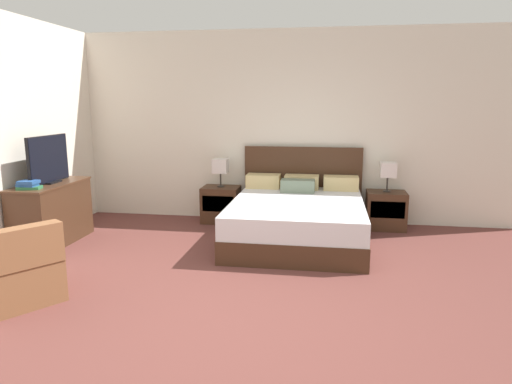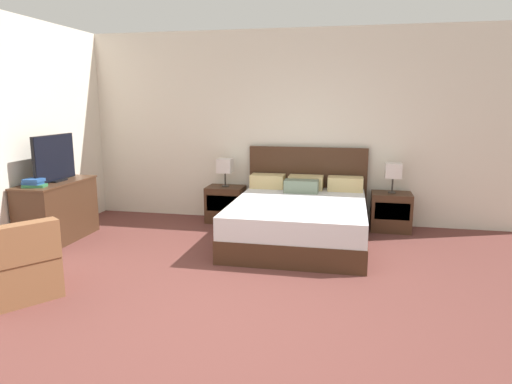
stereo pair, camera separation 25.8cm
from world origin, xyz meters
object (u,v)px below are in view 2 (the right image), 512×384
Objects in this scene: armchair_by_window at (15,269)px; book_blue_cover at (33,183)px; nightstand_right at (391,212)px; book_red_cover at (35,186)px; bed at (299,218)px; table_lamp_left at (225,166)px; book_small_top at (34,180)px; nightstand_left at (226,204)px; table_lamp_right at (393,171)px; dresser at (58,210)px; tv at (54,159)px.

book_blue_cover is at bearing 119.78° from armchair_by_window.
book_red_cover is at bearing -157.67° from nightstand_right.
armchair_by_window is at bearing -60.22° from book_blue_cover.
bed reaches higher than table_lamp_left.
book_blue_cover is 1.05× the size of book_small_top.
table_lamp_left is (-2.45, 0.00, 0.59)m from nightstand_right.
nightstand_left is at bearing 43.04° from book_small_top.
nightstand_right is at bearing 22.30° from book_small_top.
table_lamp_right is at bearing 31.98° from bed.
table_lamp_left and table_lamp_right have the same top height.
nightstand_right is 2.69× the size of book_small_top.
table_lamp_left is 2.42m from dresser.
dresser is at bearing -144.08° from table_lamp_left.
dresser is (-1.92, -1.39, -0.45)m from table_lamp_left.
armchair_by_window is (-1.19, -3.10, 0.01)m from nightstand_left.
nightstand_left is at bearing -179.97° from table_lamp_right.
bed is 10.32× the size of book_small_top.
bed reaches higher than nightstand_left.
nightstand_right is 4.75m from book_red_cover.
book_small_top is (-0.00, -0.43, -0.21)m from tv.
nightstand_left is 0.47× the size of dresser.
dresser is at bearing -162.35° from table_lamp_right.
tv is at bearing -169.17° from bed.
bed is at bearing -31.99° from table_lamp_left.
table_lamp_right reaches higher than nightstand_right.
bed reaches higher than book_red_cover.
nightstand_left is 2.38m from dresser.
book_blue_cover is at bearing 180.00° from book_red_cover.
book_red_cover is at bearing 0.00° from book_small_top.
book_blue_cover is at bearing 180.00° from book_small_top.
dresser is 1.45× the size of tv.
table_lamp_left is 2.07× the size of book_small_top.
nightstand_right is at bearing 0.00° from nightstand_left.
nightstand_right is 0.59m from table_lamp_right.
book_blue_cover is at bearing -161.99° from bed.
nightstand_left is 0.69× the size of tv.
nightstand_left is at bearing 180.00° from nightstand_right.
nightstand_right is at bearing 31.93° from bed.
armchair_by_window is (0.73, -1.71, -0.12)m from dresser.
book_small_top is at bearing 119.21° from armchair_by_window.
table_lamp_right is 1.97× the size of book_blue_cover.
armchair_by_window is at bearing -135.93° from bed.
dresser is at bearing -144.10° from nightstand_left.
nightstand_right is 4.77m from book_small_top.
nightstand_left is 2.56× the size of book_blue_cover.
book_red_cover is at bearing -157.66° from table_lamp_right.
tv is at bearing 112.78° from armchair_by_window.
nightstand_left is 2.70m from book_small_top.
book_small_top is at bearing -90.38° from tv.
book_small_top is (-1.92, -1.79, 0.61)m from nightstand_left.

